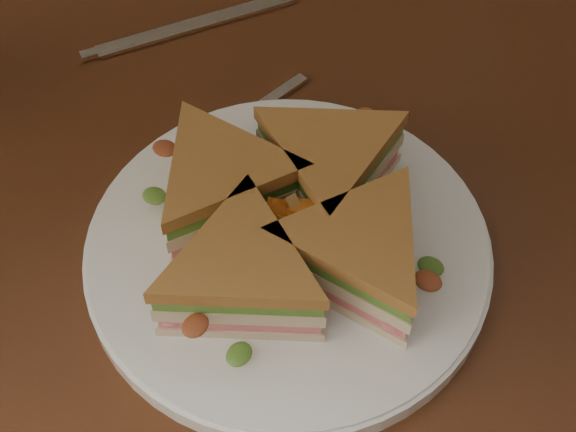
{
  "coord_description": "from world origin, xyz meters",
  "views": [
    {
      "loc": [
        -0.2,
        -0.42,
        1.25
      ],
      "look_at": [
        -0.06,
        -0.11,
        0.8
      ],
      "focal_mm": 50.0,
      "sensor_mm": 36.0,
      "label": 1
    }
  ],
  "objects": [
    {
      "name": "plate",
      "position": [
        -0.06,
        -0.11,
        0.76
      ],
      "size": [
        0.3,
        0.3,
        0.02
      ],
      "primitive_type": "cylinder",
      "color": "white",
      "rests_on": "table"
    },
    {
      "name": "spoon",
      "position": [
        -0.1,
        0.01,
        0.75
      ],
      "size": [
        0.18,
        0.08,
        0.01
      ],
      "rotation": [
        0.0,
        0.0,
        0.36
      ],
      "color": "silver",
      "rests_on": "table"
    },
    {
      "name": "knife",
      "position": [
        -0.05,
        0.17,
        0.75
      ],
      "size": [
        0.22,
        0.02,
        0.0
      ],
      "rotation": [
        0.0,
        0.0,
        0.02
      ],
      "color": "silver",
      "rests_on": "table"
    },
    {
      "name": "table",
      "position": [
        0.0,
        0.0,
        0.65
      ],
      "size": [
        1.2,
        0.8,
        0.75
      ],
      "color": "#32170B",
      "rests_on": "ground"
    },
    {
      "name": "crisps_mound",
      "position": [
        -0.06,
        -0.11,
        0.79
      ],
      "size": [
        0.09,
        0.09,
        0.05
      ],
      "primitive_type": null,
      "color": "orange",
      "rests_on": "plate"
    },
    {
      "name": "sandwich_wedges",
      "position": [
        -0.06,
        -0.11,
        0.8
      ],
      "size": [
        0.28,
        0.28,
        0.06
      ],
      "color": "beige",
      "rests_on": "plate"
    }
  ]
}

